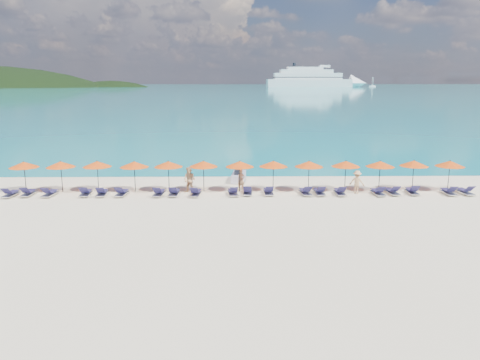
{
  "coord_description": "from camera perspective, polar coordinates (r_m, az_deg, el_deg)",
  "views": [
    {
      "loc": [
        -0.5,
        -28.45,
        7.91
      ],
      "look_at": [
        0.0,
        3.0,
        1.2
      ],
      "focal_mm": 35.0,
      "sensor_mm": 36.0,
      "label": 1
    }
  ],
  "objects": [
    {
      "name": "umbrella_11",
      "position": [
        36.22,
        20.45,
        1.91
      ],
      "size": [
        2.1,
        2.1,
        2.28
      ],
      "color": "black",
      "rests_on": "ground"
    },
    {
      "name": "lounger_11",
      "position": [
        33.09,
        3.5,
        -1.39
      ],
      "size": [
        0.66,
        1.72,
        0.66
      ],
      "rotation": [
        0.0,
        0.0,
        0.03
      ],
      "color": "silver",
      "rests_on": "ground"
    },
    {
      "name": "umbrella_6",
      "position": [
        33.64,
        -0.04,
        1.95
      ],
      "size": [
        2.1,
        2.1,
        2.28
      ],
      "color": "black",
      "rests_on": "ground"
    },
    {
      "name": "umbrella_7",
      "position": [
        33.83,
        4.1,
        1.98
      ],
      "size": [
        2.1,
        2.1,
        2.28
      ],
      "color": "black",
      "rests_on": "ground"
    },
    {
      "name": "umbrella_10",
      "position": [
        35.18,
        16.73,
        1.89
      ],
      "size": [
        2.1,
        2.1,
        2.28
      ],
      "color": "black",
      "rests_on": "ground"
    },
    {
      "name": "lounger_2",
      "position": [
        35.19,
        -22.19,
        -1.46
      ],
      "size": [
        0.76,
        1.75,
        0.66
      ],
      "rotation": [
        0.0,
        0.0,
        -0.08
      ],
      "color": "silver",
      "rests_on": "ground"
    },
    {
      "name": "umbrella_9",
      "position": [
        34.63,
        12.78,
        1.94
      ],
      "size": [
        2.1,
        2.1,
        2.28
      ],
      "color": "black",
      "rests_on": "ground"
    },
    {
      "name": "sailboat_near",
      "position": [
        615.69,
        15.79,
        10.98
      ],
      "size": [
        6.81,
        2.27,
        12.48
      ],
      "color": "white",
      "rests_on": "ground"
    },
    {
      "name": "cruise_ship",
      "position": [
        594.39,
        9.48,
        11.98
      ],
      "size": [
        124.89,
        26.45,
        34.52
      ],
      "rotation": [
        0.0,
        0.0,
        0.05
      ],
      "color": "white",
      "rests_on": "ground"
    },
    {
      "name": "lounger_13",
      "position": [
        33.43,
        9.68,
        -1.4
      ],
      "size": [
        0.64,
        1.71,
        0.66
      ],
      "rotation": [
        0.0,
        0.0,
        0.01
      ],
      "color": "silver",
      "rests_on": "ground"
    },
    {
      "name": "sea",
      "position": [
        688.5,
        -0.89,
        11.38
      ],
      "size": [
        1600.0,
        1300.0,
        0.01
      ],
      "primitive_type": "cube",
      "color": "#1FA9B2",
      "rests_on": "ground"
    },
    {
      "name": "beachgoer_b",
      "position": [
        33.6,
        -6.17,
        -0.0
      ],
      "size": [
        1.05,
        0.85,
        1.88
      ],
      "primitive_type": "imported",
      "rotation": [
        0.0,
        0.0,
        -0.41
      ],
      "color": "tan",
      "rests_on": "ground"
    },
    {
      "name": "lounger_6",
      "position": [
        33.17,
        -9.86,
        -1.52
      ],
      "size": [
        0.74,
        1.74,
        0.66
      ],
      "rotation": [
        0.0,
        0.0,
        -0.07
      ],
      "color": "silver",
      "rests_on": "ground"
    },
    {
      "name": "umbrella_2",
      "position": [
        35.21,
        -17.03,
        1.88
      ],
      "size": [
        2.1,
        2.1,
        2.28
      ],
      "color": "black",
      "rests_on": "ground"
    },
    {
      "name": "lounger_3",
      "position": [
        34.41,
        -18.29,
        -1.47
      ],
      "size": [
        0.72,
        1.73,
        0.66
      ],
      "rotation": [
        0.0,
        0.0,
        0.06
      ],
      "color": "silver",
      "rests_on": "ground"
    },
    {
      "name": "umbrella_12",
      "position": [
        37.07,
        24.22,
        1.83
      ],
      "size": [
        2.1,
        2.1,
        2.28
      ],
      "color": "black",
      "rests_on": "ground"
    },
    {
      "name": "headland_small",
      "position": [
        608.66,
        -15.27,
        7.57
      ],
      "size": [
        162.0,
        126.0,
        85.5
      ],
      "color": "black",
      "rests_on": "ground"
    },
    {
      "name": "lounger_9",
      "position": [
        32.83,
        -0.86,
        -1.48
      ],
      "size": [
        0.79,
        1.75,
        0.66
      ],
      "rotation": [
        0.0,
        0.0,
        0.1
      ],
      "color": "silver",
      "rests_on": "ground"
    },
    {
      "name": "lounger_0",
      "position": [
        36.14,
        -26.18,
        -1.48
      ],
      "size": [
        0.7,
        1.73,
        0.66
      ],
      "rotation": [
        0.0,
        0.0,
        -0.04
      ],
      "color": "silver",
      "rests_on": "ground"
    },
    {
      "name": "jetski",
      "position": [
        37.45,
        -0.18,
        0.46
      ],
      "size": [
        1.27,
        2.75,
        0.95
      ],
      "rotation": [
        0.0,
        0.0,
        -0.1
      ],
      "color": "#B4B2CD",
      "rests_on": "ground"
    },
    {
      "name": "lounger_16",
      "position": [
        34.8,
        18.08,
        -1.3
      ],
      "size": [
        0.72,
        1.73,
        0.66
      ],
      "rotation": [
        0.0,
        0.0,
        0.06
      ],
      "color": "silver",
      "rests_on": "ground"
    },
    {
      "name": "sailboat_far",
      "position": [
        609.55,
        15.9,
        10.96
      ],
      "size": [
        6.45,
        2.15,
        11.83
      ],
      "color": "white",
      "rests_on": "ground"
    },
    {
      "name": "lounger_18",
      "position": [
        36.16,
        24.09,
        -1.28
      ],
      "size": [
        0.63,
        1.7,
        0.66
      ],
      "rotation": [
        0.0,
        0.0,
        0.0
      ],
      "color": "silver",
      "rests_on": "ground"
    },
    {
      "name": "lounger_19",
      "position": [
        36.75,
        25.75,
        -1.23
      ],
      "size": [
        0.78,
        1.75,
        0.66
      ],
      "rotation": [
        0.0,
        0.0,
        0.09
      ],
      "color": "silver",
      "rests_on": "ground"
    },
    {
      "name": "umbrella_1",
      "position": [
        35.93,
        -21.03,
        1.8
      ],
      "size": [
        2.1,
        2.1,
        2.28
      ],
      "color": "black",
      "rests_on": "ground"
    },
    {
      "name": "lounger_15",
      "position": [
        34.29,
        16.46,
        -1.4
      ],
      "size": [
        0.7,
        1.73,
        0.66
      ],
      "rotation": [
        0.0,
        0.0,
        0.05
      ],
      "color": "silver",
      "rests_on": "ground"
    },
    {
      "name": "umbrella_0",
      "position": [
        36.8,
        -24.86,
        1.7
      ],
      "size": [
        2.1,
        2.1,
        2.28
      ],
      "color": "black",
      "rests_on": "ground"
    },
    {
      "name": "umbrella_8",
      "position": [
        34.04,
        8.42,
        1.94
      ],
      "size": [
        2.1,
        2.1,
        2.28
      ],
      "color": "black",
      "rests_on": "ground"
    },
    {
      "name": "lounger_7",
      "position": [
        33.07,
        -8.04,
        -1.5
      ],
      "size": [
        0.69,
        1.72,
        0.66
      ],
      "rotation": [
        0.0,
        0.0,
        -0.04
      ],
      "color": "silver",
      "rests_on": "ground"
    },
    {
      "name": "lounger_10",
      "position": [
        33.02,
        0.91,
        -1.4
      ],
      "size": [
        0.7,
        1.73,
        0.66
      ],
      "rotation": [
        0.0,
        0.0,
        -0.05
      ],
      "color": "silver",
      "rests_on": "ground"
    },
    {
      "name": "lounger_17",
      "position": [
        35.35,
        20.25,
        -1.26
      ],
      "size": [
        0.73,
        1.74,
        0.66
      ],
      "rotation": [
        0.0,
        0.0,
        -0.06
      ],
      "color": "silver",
      "rests_on": "ground"
    },
    {
      "name": "umbrella_5",
      "position": [
        33.81,
        -4.47,
        1.97
      ],
      "size": [
        2.1,
        2.1,
        2.28
      ],
      "color": "black",
      "rests_on": "ground"
    },
    {
      "name": "lounger_1",
      "position": [
        35.88,
        -24.41,
        -1.4
      ],
      "size": [
        0.66,
        1.71,
        0.66
      ],
      "rotation": [
        0.0,
        0.0,
        0.02
      ],
      "color": "silver",
      "rests_on": "ground"
    },
    {
      "name": "lounger_14",
      "position": [
        33.67,
        12.09,
        -1.41
      ],
      "size": [
        0.62,
        1.7,
        0.66
      ],
      "rotation": [
        0.0,
        0.0,
        -0.0
      ],
      "color": "silver",
      "rests_on": "ground"
    },
    {
      "name": "umbrella_4",
      "position": [
        34.02,
        -8.73,
        1.93
      ],
      "size": [
        2.1,
        2.1,
        2.28
      ],
      "color": "black",
      "rests_on": "ground"
    },
    {
      "name": "ground",
      "position": [
        29.54,
        0.09,
        -3.49
      ],
      "size": [
        1400.0,
        1400.0,
        0.0
      ],
      "primitive_type": "plane",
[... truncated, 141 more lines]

